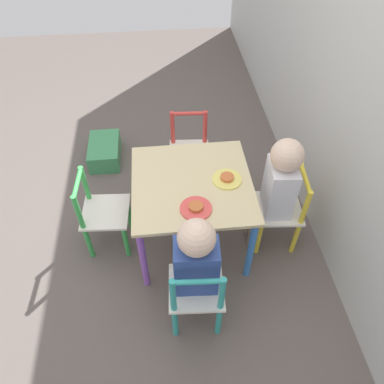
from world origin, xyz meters
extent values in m
plane|color=#5B514C|center=(0.00, 0.00, 0.00)|extent=(6.00, 6.00, 0.00)
cube|color=beige|center=(0.00, 0.00, 0.48)|extent=(0.63, 0.63, 0.02)
cylinder|color=#E5599E|center=(-0.28, -0.28, 0.23)|extent=(0.04, 0.04, 0.47)
cylinder|color=#8E51BC|center=(0.28, -0.28, 0.23)|extent=(0.04, 0.04, 0.47)
cylinder|color=orange|center=(-0.28, 0.28, 0.23)|extent=(0.04, 0.04, 0.47)
cylinder|color=#387AD1|center=(0.28, 0.28, 0.23)|extent=(0.04, 0.04, 0.47)
cube|color=silver|center=(0.04, 0.49, 0.27)|extent=(0.28, 0.28, 0.02)
cylinder|color=yellow|center=(-0.07, 0.39, 0.13)|extent=(0.03, 0.03, 0.26)
cylinder|color=yellow|center=(0.14, 0.37, 0.13)|extent=(0.03, 0.03, 0.26)
cylinder|color=yellow|center=(-0.06, 0.60, 0.13)|extent=(0.03, 0.03, 0.26)
cylinder|color=yellow|center=(0.16, 0.58, 0.13)|extent=(0.03, 0.03, 0.26)
cylinder|color=yellow|center=(-0.06, 0.60, 0.39)|extent=(0.03, 0.03, 0.26)
cylinder|color=yellow|center=(0.16, 0.58, 0.39)|extent=(0.03, 0.03, 0.26)
cylinder|color=yellow|center=(0.05, 0.59, 0.51)|extent=(0.21, 0.04, 0.02)
cube|color=silver|center=(0.49, -0.03, 0.27)|extent=(0.28, 0.28, 0.02)
cylinder|color=teal|center=(0.39, 0.08, 0.13)|extent=(0.03, 0.03, 0.26)
cylinder|color=teal|center=(0.37, -0.13, 0.13)|extent=(0.03, 0.03, 0.26)
cylinder|color=teal|center=(0.60, 0.07, 0.13)|extent=(0.03, 0.03, 0.26)
cylinder|color=teal|center=(0.59, -0.14, 0.13)|extent=(0.03, 0.03, 0.26)
cylinder|color=teal|center=(0.60, 0.07, 0.39)|extent=(0.03, 0.03, 0.26)
cylinder|color=teal|center=(0.59, -0.14, 0.39)|extent=(0.03, 0.03, 0.26)
cylinder|color=teal|center=(0.59, -0.04, 0.51)|extent=(0.04, 0.21, 0.02)
cube|color=silver|center=(-0.03, -0.49, 0.27)|extent=(0.28, 0.28, 0.02)
cylinder|color=green|center=(0.08, -0.39, 0.13)|extent=(0.03, 0.03, 0.26)
cylinder|color=green|center=(-0.13, -0.37, 0.13)|extent=(0.03, 0.03, 0.26)
cylinder|color=green|center=(0.07, -0.60, 0.13)|extent=(0.03, 0.03, 0.26)
cylinder|color=green|center=(-0.14, -0.58, 0.13)|extent=(0.03, 0.03, 0.26)
cylinder|color=green|center=(0.07, -0.60, 0.39)|extent=(0.03, 0.03, 0.26)
cylinder|color=green|center=(-0.14, -0.58, 0.39)|extent=(0.03, 0.03, 0.26)
cylinder|color=green|center=(-0.04, -0.59, 0.51)|extent=(0.21, 0.04, 0.02)
cube|color=silver|center=(-0.49, 0.03, 0.27)|extent=(0.28, 0.28, 0.02)
cylinder|color=#DB3D38|center=(-0.39, -0.08, 0.13)|extent=(0.03, 0.03, 0.26)
cylinder|color=#DB3D38|center=(-0.37, 0.13, 0.13)|extent=(0.03, 0.03, 0.26)
cylinder|color=#DB3D38|center=(-0.60, -0.07, 0.13)|extent=(0.03, 0.03, 0.26)
cylinder|color=#DB3D38|center=(-0.58, 0.15, 0.13)|extent=(0.03, 0.03, 0.26)
cylinder|color=#DB3D38|center=(-0.60, -0.07, 0.39)|extent=(0.03, 0.03, 0.26)
cylinder|color=#DB3D38|center=(-0.58, 0.15, 0.39)|extent=(0.03, 0.03, 0.26)
cylinder|color=#DB3D38|center=(-0.59, 0.04, 0.51)|extent=(0.04, 0.21, 0.02)
cylinder|color=#7A6B5B|center=(-0.02, 0.37, 0.14)|extent=(0.07, 0.07, 0.28)
cylinder|color=#7A6B5B|center=(0.08, 0.36, 0.14)|extent=(0.07, 0.07, 0.28)
cube|color=silver|center=(0.04, 0.47, 0.44)|extent=(0.21, 0.16, 0.32)
sphere|color=beige|center=(0.04, 0.47, 0.67)|extent=(0.17, 0.17, 0.17)
cylinder|color=#38383D|center=(0.37, 0.03, 0.14)|extent=(0.07, 0.07, 0.28)
cylinder|color=#38383D|center=(0.36, -0.07, 0.14)|extent=(0.07, 0.07, 0.28)
cube|color=#2D478E|center=(0.47, -0.03, 0.42)|extent=(0.15, 0.21, 0.29)
sphere|color=beige|center=(0.47, -0.03, 0.64)|extent=(0.16, 0.16, 0.16)
cylinder|color=#EADB66|center=(0.00, 0.18, 0.49)|extent=(0.16, 0.16, 0.01)
cylinder|color=#CC6633|center=(0.00, 0.18, 0.51)|extent=(0.07, 0.07, 0.02)
cylinder|color=#E54C47|center=(0.18, 0.00, 0.49)|extent=(0.16, 0.16, 0.01)
cylinder|color=#CC6633|center=(0.18, 0.00, 0.51)|extent=(0.07, 0.07, 0.02)
cube|color=#3D8E56|center=(-0.80, -0.57, 0.07)|extent=(0.35, 0.22, 0.14)
camera|label=1|loc=(1.37, -0.14, 1.88)|focal=35.00mm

